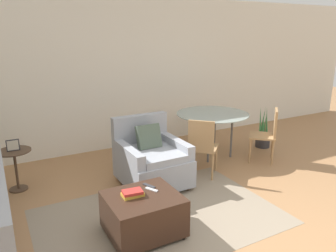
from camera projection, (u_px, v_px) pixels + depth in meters
ground_plane at (267, 249)px, 3.31m from camera, size 20.00×20.00×0.00m
wall_back at (127, 74)px, 6.03m from camera, size 12.00×0.06×2.75m
area_rug at (160, 217)px, 3.88m from camera, size 2.79×1.84×0.01m
armchair at (151, 160)px, 4.65m from camera, size 0.86×0.96×0.94m
ottoman at (143, 213)px, 3.49m from camera, size 0.76×0.67×0.45m
book_stack at (133, 193)px, 3.42m from camera, size 0.23×0.16×0.06m
tv_remote_primary at (149, 186)px, 3.65m from camera, size 0.10×0.17×0.01m
tv_remote_secondary at (152, 189)px, 3.56m from camera, size 0.11×0.16×0.01m
side_table at (15, 162)px, 4.45m from camera, size 0.45×0.45×0.58m
picture_frame at (13, 145)px, 4.38m from camera, size 0.16×0.06×0.15m
dining_table at (212, 118)px, 5.66m from camera, size 1.24×1.24×0.76m
dining_chair_near_left at (202, 144)px, 4.84m from camera, size 0.59×0.59×0.90m
dining_chair_near_right at (268, 132)px, 5.45m from camera, size 0.59×0.59×0.90m
potted_plant_small at (263, 137)px, 6.22m from camera, size 0.27×0.27×0.79m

